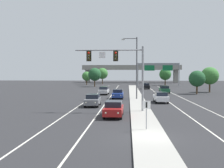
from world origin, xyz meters
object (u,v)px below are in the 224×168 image
highway_sign_gantry (158,67)px  tree_far_left_b (102,74)px  street_lamp_median (135,64)px  tree_far_right_c (197,79)px  overhead_signal_mast (121,64)px  tree_far_left_a (87,76)px  median_sign_post (146,110)px  car_oncoming_red (114,109)px  tree_far_right_b (210,76)px  car_oncoming_silver (104,90)px  car_oncoming_grey (93,100)px  tree_far_left_c (95,74)px  car_receding_black (146,86)px  car_oncoming_blue (118,94)px  car_receding_green (164,89)px  tree_far_right_a (165,74)px  car_receding_white (161,97)px

highway_sign_gantry → tree_far_left_b: (-19.61, 17.99, -2.11)m
street_lamp_median → tree_far_right_c: bearing=43.7°
overhead_signal_mast → tree_far_left_a: bearing=102.0°
median_sign_post → tree_far_left_b: tree_far_left_b is taller
car_oncoming_red → tree_far_right_b: 40.16m
tree_far_left_b → car_oncoming_silver: bearing=-84.3°
car_oncoming_grey → tree_far_right_c: tree_far_right_c is taller
overhead_signal_mast → tree_far_left_c: bearing=100.1°
car_oncoming_silver → car_receding_black: same height
car_oncoming_blue → tree_far_left_c: bearing=102.9°
car_receding_green → car_oncoming_red: bearing=-106.2°
car_receding_black → tree_far_right_c: tree_far_right_c is taller
car_oncoming_red → tree_far_right_b: bearing=60.5°
median_sign_post → tree_far_left_b: size_ratio=0.35×
tree_far_left_c → tree_far_right_a: 25.24m
car_receding_black → car_receding_white: bearing=-90.0°
street_lamp_median → car_oncoming_grey: size_ratio=2.23×
tree_far_left_a → median_sign_post: bearing=-78.0°
car_oncoming_silver → tree_far_right_c: (19.07, 2.32, 2.35)m
tree_far_right_a → tree_far_right_b: tree_far_right_a is taller
tree_far_right_a → tree_far_left_a: size_ratio=1.23×
car_oncoming_grey → tree_far_right_b: (22.96, 26.41, 2.88)m
car_receding_white → car_receding_black: (0.02, 33.21, 0.00)m
overhead_signal_mast → car_receding_white: size_ratio=1.70×
car_receding_green → tree_far_left_b: 49.25m
car_oncoming_silver → car_receding_black: bearing=63.0°
street_lamp_median → tree_far_right_c: street_lamp_median is taller
street_lamp_median → tree_far_right_a: street_lamp_median is taller
car_receding_black → median_sign_post: bearing=-93.8°
car_oncoming_blue → car_oncoming_silver: size_ratio=0.99×
car_oncoming_silver → tree_far_left_a: tree_far_left_a is taller
tree_far_right_c → tree_far_right_a: tree_far_right_a is taller
car_receding_white → tree_far_right_a: (7.96, 53.74, 3.02)m
car_receding_black → tree_far_right_a: tree_far_right_a is taller
street_lamp_median → car_oncoming_blue: (-2.91, 1.87, -4.97)m
tree_far_left_b → tree_far_left_c: bearing=-91.2°
tree_far_right_a → tree_far_left_b: (-22.73, 10.75, 0.21)m
tree_far_right_b → tree_far_left_a: size_ratio=1.18×
tree_far_right_b → tree_far_left_b: (-28.25, 42.85, 0.35)m
tree_far_right_a → tree_far_left_b: bearing=154.7°
highway_sign_gantry → car_oncoming_silver: bearing=-114.2°
car_receding_black → tree_far_right_a: 22.21m
tree_far_right_c → median_sign_post: bearing=-109.5°
tree_far_left_c → tree_far_left_a: (-4.45, 12.49, -0.72)m
tree_far_right_c → tree_far_right_b: (4.12, 5.22, 0.54)m
overhead_signal_mast → car_receding_green: bearing=73.1°
car_oncoming_grey → tree_far_right_b: bearing=49.0°
car_receding_white → highway_sign_gantry: 47.05m
car_oncoming_blue → highway_sign_gantry: highway_sign_gantry is taller
tree_far_left_a → tree_far_right_c: bearing=-53.9°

